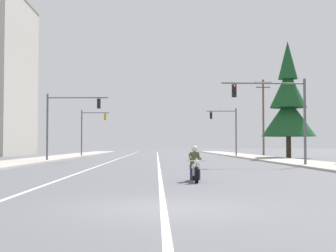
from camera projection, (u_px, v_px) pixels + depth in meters
The scene contains 12 objects.
ground_plane at pixel (165, 208), 11.12m from camera, with size 400.00×400.00×0.00m, color #5B5B60.
lane_stripe_center at pixel (158, 158), 56.07m from camera, with size 0.16×100.00×0.01m, color beige.
lane_stripe_left at pixel (122, 158), 55.97m from camera, with size 0.16×100.00×0.01m, color beige.
sidewalk_kerb_right at pixel (265, 158), 51.36m from camera, with size 4.40×110.00×0.14m, color #ADA89E.
sidewalk_kerb_left at pixel (50, 158), 50.80m from camera, with size 4.40×110.00×0.14m, color #ADA89E.
motorcycle_with_rider at pixel (195, 167), 19.28m from camera, with size 0.70×2.19×1.46m.
traffic_signal_near_right at pixel (280, 107), 33.23m from camera, with size 6.02×0.51×6.20m.
traffic_signal_near_left at pixel (65, 116), 43.31m from camera, with size 5.66×0.42×6.20m.
traffic_signal_mid_right at pixel (228, 125), 60.30m from camera, with size 3.85×0.37×6.20m.
traffic_signal_mid_left at pixel (89, 126), 63.37m from camera, with size 3.80×0.37×6.20m.
utility_pole_right_far at pixel (263, 115), 63.92m from camera, with size 2.38×0.26×10.40m.
conifer_tree_right_verge_far at pixel (288, 104), 53.47m from camera, with size 6.07×6.07×13.35m.
Camera 1 is at (-0.20, -11.19, 1.48)m, focal length 50.47 mm.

